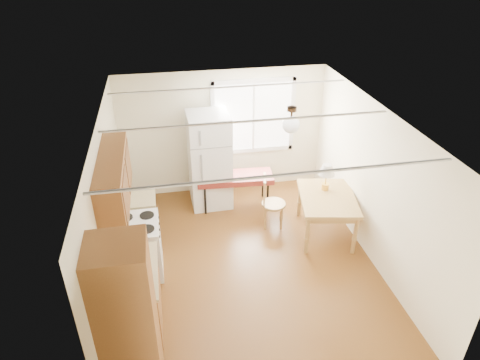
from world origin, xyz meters
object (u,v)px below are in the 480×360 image
object	(u,v)px
bench	(235,179)
chair	(269,198)
dining_table	(327,202)
refrigerator	(210,160)

from	to	relation	value
bench	chair	distance (m)	0.89
bench	dining_table	world-z (taller)	dining_table
refrigerator	chair	bearing A→B (deg)	-47.54
bench	chair	size ratio (longest dim) A/B	1.51
dining_table	chair	size ratio (longest dim) A/B	1.42
refrigerator	chair	size ratio (longest dim) A/B	1.90
bench	chair	world-z (taller)	chair
refrigerator	bench	bearing A→B (deg)	-26.38
chair	bench	bearing A→B (deg)	135.19
refrigerator	bench	world-z (taller)	refrigerator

